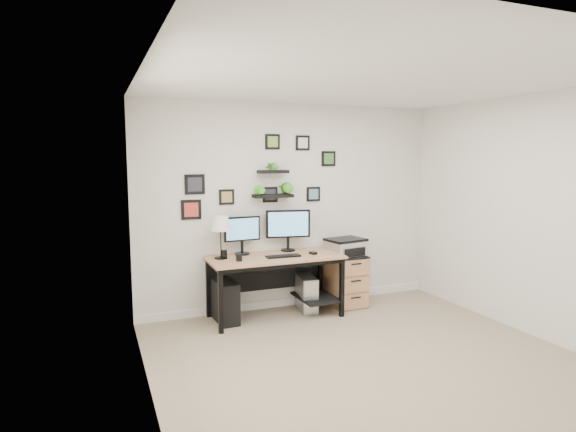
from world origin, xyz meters
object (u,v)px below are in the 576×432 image
monitor_left (242,232)px  monitor_right (288,227)px  pc_tower_grey (307,293)px  desk (277,265)px  file_cabinet (346,280)px  printer (346,247)px  mug (239,257)px  pc_tower_black (225,301)px  table_lamp (220,224)px

monitor_left → monitor_right: (0.60, -0.00, 0.04)m
pc_tower_grey → desk: bearing=-173.6°
monitor_left → monitor_right: 0.60m
pc_tower_grey → file_cabinet: file_cabinet is taller
monitor_left → printer: 1.38m
mug → pc_tower_black: 0.59m
desk → file_cabinet: size_ratio=2.39×
mug → pc_tower_black: (-0.13, 0.16, -0.55)m
monitor_right → file_cabinet: bearing=-10.4°
monitor_right → mug: (-0.74, -0.33, -0.27)m
monitor_left → printer: bearing=-6.5°
desk → mug: size_ratio=19.71×
desk → file_cabinet: desk is taller
pc_tower_black → pc_tower_grey: size_ratio=1.04×
monitor_left → table_lamp: (-0.30, -0.13, 0.13)m
file_cabinet → printer: bearing=-136.4°
monitor_right → pc_tower_grey: size_ratio=1.19×
mug → file_cabinet: 1.58m
monitor_left → table_lamp: bearing=-156.9°
table_lamp → mug: 0.45m
table_lamp → pc_tower_grey: table_lamp is taller
pc_tower_black → file_cabinet: 1.63m
monitor_left → table_lamp: 0.35m
mug → file_cabinet: bearing=7.4°
monitor_left → pc_tower_black: monitor_left is taller
monitor_right → table_lamp: (-0.90, -0.13, 0.10)m
file_cabinet → printer: 0.44m
pc_tower_black → desk: bearing=-5.2°
monitor_right → pc_tower_black: bearing=-169.0°
mug → pc_tower_black: bearing=128.0°
table_lamp → printer: bearing=-0.9°
table_lamp → pc_tower_black: (0.03, -0.04, -0.91)m
desk → table_lamp: 0.86m
monitor_right → pc_tower_grey: bearing=-38.1°
monitor_right → printer: bearing=-11.5°
monitor_right → monitor_left: bearing=179.9°
pc_tower_black → printer: bearing=-2.0°
monitor_right → mug: bearing=-155.8°
monitor_left → pc_tower_black: size_ratio=0.96×
desk → pc_tower_black: bearing=177.4°
table_lamp → printer: size_ratio=0.96×
desk → pc_tower_black: 0.75m
pc_tower_black → printer: 1.70m
file_cabinet → monitor_left: bearing=174.1°
monitor_right → mug: 0.86m
desk → monitor_right: (0.23, 0.20, 0.43)m
pc_tower_black → mug: bearing=-54.6°
pc_tower_black → table_lamp: bearing=122.1°
table_lamp → monitor_right: bearing=8.0°
table_lamp → mug: table_lamp is taller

